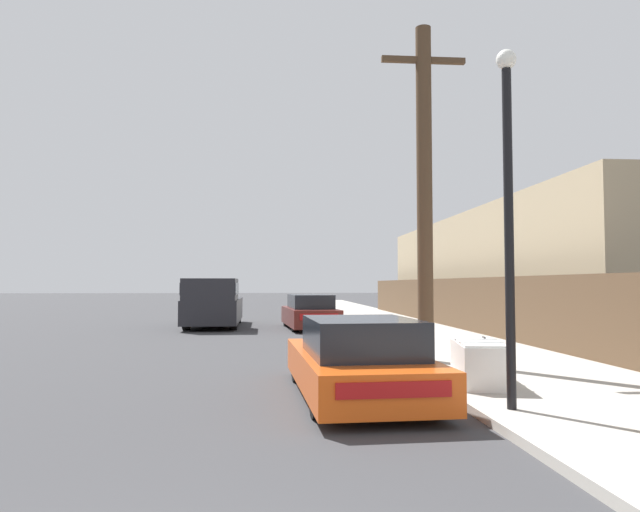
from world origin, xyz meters
name	(u,v)px	position (x,y,z in m)	size (l,w,h in m)	color
sidewalk_curb	(378,321)	(5.30, 23.50, 0.06)	(4.20, 63.00, 0.12)	#ADA89E
discarded_fridge	(478,362)	(3.88, 7.03, 0.46)	(0.93, 1.67, 0.71)	white
parked_sports_car_red	(357,361)	(1.89, 6.72, 0.55)	(1.98, 4.55, 1.20)	#E05114
car_parked_mid	(310,313)	(1.99, 19.98, 0.61)	(2.10, 4.69, 1.31)	#5B1E19
pickup_truck	(213,303)	(-1.77, 20.97, 0.95)	(2.17, 5.89, 1.91)	#232328
utility_pole	(424,187)	(3.78, 9.80, 3.74)	(1.80, 0.33, 7.05)	#4C3826
street_lamp	(508,198)	(3.65, 5.22, 2.82)	(0.26, 0.26, 4.65)	black
wooden_fence	(477,305)	(7.25, 16.33, 1.02)	(0.08, 35.40, 1.80)	brown
building_right_house	(524,270)	(11.13, 21.40, 2.29)	(6.00, 21.82, 4.58)	tan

